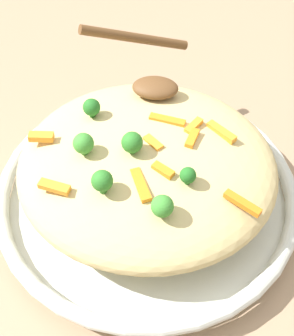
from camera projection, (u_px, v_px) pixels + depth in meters
The scene contains 21 objects.
ground_plane at pixel (147, 200), 0.55m from camera, with size 2.40×2.40×0.00m, color #9E7F60.
serving_bowl at pixel (147, 191), 0.53m from camera, with size 0.36×0.36×0.04m.
pasta_mound at pixel (147, 164), 0.49m from camera, with size 0.30×0.28×0.07m, color #D1BA7A.
carrot_piece_0 at pixel (221, 132), 0.48m from camera, with size 0.04×0.01×0.01m, color orange.
carrot_piece_1 at pixel (153, 141), 0.47m from camera, with size 0.02×0.01×0.01m, color orange.
carrot_piece_2 at pixel (54, 187), 0.43m from camera, with size 0.03×0.01×0.01m, color orange.
carrot_piece_3 at pixel (163, 170), 0.44m from camera, with size 0.02×0.01×0.01m, color orange.
carrot_piece_4 at pixel (145, 185), 0.43m from camera, with size 0.04×0.01×0.01m, color orange.
carrot_piece_5 at pixel (167, 120), 0.49m from camera, with size 0.04×0.01×0.01m, color orange.
carrot_piece_6 at pixel (192, 139), 0.47m from camera, with size 0.03×0.01×0.01m, color orange.
carrot_piece_7 at pixel (194, 126), 0.48m from camera, with size 0.03×0.01×0.01m, color orange.
carrot_piece_8 at pixel (42, 135), 0.48m from camera, with size 0.03×0.01×0.01m, color orange.
carrot_piece_9 at pixel (242, 203), 0.42m from camera, with size 0.04×0.01×0.01m, color orange.
carrot_piece_10 at pixel (154, 86), 0.54m from camera, with size 0.03×0.01×0.01m, color orange.
broccoli_floret_0 at pixel (102, 181), 0.42m from camera, with size 0.02×0.02×0.03m.
broccoli_floret_1 at pixel (132, 143), 0.45m from camera, with size 0.02×0.02×0.03m.
broccoli_floret_2 at pixel (162, 206), 0.40m from camera, with size 0.02×0.02×0.03m.
broccoli_floret_3 at pixel (188, 176), 0.43m from camera, with size 0.02×0.02×0.02m.
broccoli_floret_4 at pixel (92, 108), 0.49m from camera, with size 0.02×0.02×0.03m.
broccoli_floret_5 at pixel (83, 144), 0.45m from camera, with size 0.02×0.02×0.03m.
serving_spoon at pixel (148, 70), 0.53m from camera, with size 0.13×0.12×0.07m.
Camera 1 is at (0.04, -0.32, 0.44)m, focal length 46.17 mm.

